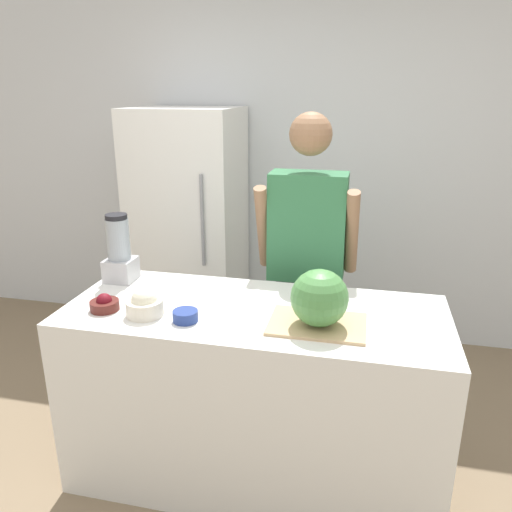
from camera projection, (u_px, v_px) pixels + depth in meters
The scene contains 10 objects.
wall_back at pixel (304, 171), 3.77m from camera, with size 8.00×0.06×2.60m.
counter_island at pixel (254, 394), 2.47m from camera, with size 1.78×0.73×0.92m.
refrigerator at pixel (190, 231), 3.71m from camera, with size 0.75×0.69×1.77m.
person at pixel (306, 266), 2.87m from camera, with size 0.57×0.28×1.78m.
cutting_board at pixel (317, 324), 2.16m from camera, with size 0.42×0.29×0.01m.
watermelon at pixel (319, 298), 2.10m from camera, with size 0.25×0.25×0.25m.
bowl_cherries at pixel (104, 304), 2.30m from camera, with size 0.13×0.13×0.08m.
bowl_cream at pixel (145, 304), 2.25m from camera, with size 0.17×0.17×0.13m.
bowl_small_blue at pixel (185, 316), 2.20m from camera, with size 0.11×0.11×0.05m.
blender at pixel (119, 252), 2.62m from camera, with size 0.15×0.15×0.36m.
Camera 1 is at (0.48, -1.70, 1.89)m, focal length 35.00 mm.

